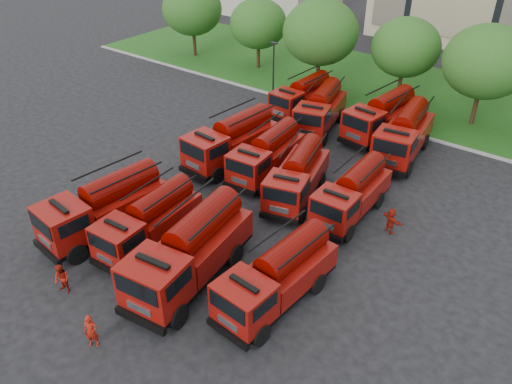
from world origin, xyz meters
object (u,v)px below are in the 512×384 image
fire_truck_7 (352,193)px  firefighter_3 (289,279)px  fire_truck_6 (297,176)px  firefighter_4 (190,243)px  fire_truck_10 (382,116)px  fire_truck_9 (321,109)px  fire_truck_8 (302,96)px  fire_truck_3 (278,276)px  fire_truck_11 (404,134)px  fire_truck_4 (232,140)px  fire_truck_0 (105,206)px  fire_truck_1 (149,221)px  fire_truck_2 (190,251)px  firefighter_5 (389,232)px  fire_truck_5 (267,154)px  firefighter_0 (95,345)px  firefighter_2 (261,332)px  firefighter_1 (65,292)px

fire_truck_7 → firefighter_3: (0.24, -6.93, -1.51)m
fire_truck_6 → firefighter_4: size_ratio=4.70×
fire_truck_7 → fire_truck_10: 11.20m
fire_truck_6 → fire_truck_9: bearing=97.9°
firefighter_3 → firefighter_4: bearing=3.1°
fire_truck_7 → fire_truck_8: fire_truck_8 is taller
fire_truck_3 → fire_truck_8: size_ratio=1.04×
fire_truck_3 → fire_truck_11: 17.29m
fire_truck_4 → firefighter_4: fire_truck_4 is taller
fire_truck_0 → fire_truck_8: 20.55m
fire_truck_0 → fire_truck_1: (2.80, 0.71, -0.19)m
fire_truck_0 → fire_truck_10: (7.08, 20.53, -0.03)m
fire_truck_2 → fire_truck_7: fire_truck_2 is taller
fire_truck_2 → fire_truck_6: 9.48m
fire_truck_1 → firefighter_5: bearing=37.7°
fire_truck_5 → fire_truck_8: (-3.56, 9.95, -0.03)m
fire_truck_7 → firefighter_0: (-4.23, -15.53, -1.51)m
fire_truck_9 → fire_truck_8: bearing=135.0°
fire_truck_6 → fire_truck_2: bearing=-105.6°
fire_truck_2 → fire_truck_9: size_ratio=1.10×
firefighter_2 → firefighter_0: bearing=111.5°
fire_truck_1 → fire_truck_8: fire_truck_1 is taller
firefighter_1 → firefighter_5: (10.69, 14.13, 0.00)m
firefighter_1 → fire_truck_10: bearing=72.9°
fire_truck_0 → firefighter_0: (6.04, -5.73, -1.71)m
fire_truck_9 → fire_truck_4: bearing=-118.2°
firefighter_5 → firefighter_2: bearing=104.6°
fire_truck_7 → firefighter_4: size_ratio=4.35×
firefighter_3 → firefighter_4: (-6.01, -0.89, 0.00)m
fire_truck_2 → fire_truck_6: bearing=81.9°
fire_truck_4 → firefighter_2: size_ratio=4.97×
fire_truck_0 → fire_truck_5: size_ratio=1.11×
fire_truck_9 → firefighter_2: size_ratio=4.86×
fire_truck_0 → firefighter_3: (10.51, 2.86, -1.71)m
firefighter_2 → fire_truck_7: bearing=-14.6°
fire_truck_6 → firefighter_2: fire_truck_6 is taller
fire_truck_2 → fire_truck_8: bearing=100.3°
fire_truck_2 → firefighter_1: 6.52m
fire_truck_0 → fire_truck_8: bearing=96.3°
firefighter_4 → firefighter_5: (8.41, 7.62, 0.00)m
firefighter_4 → firefighter_0: bearing=126.7°
fire_truck_6 → firefighter_5: 6.42m
fire_truck_1 → firefighter_2: fire_truck_1 is taller
firefighter_3 → fire_truck_11: bearing=-92.4°
fire_truck_10 → firefighter_0: (-1.04, -26.26, -1.68)m
fire_truck_2 → firefighter_4: bearing=128.3°
fire_truck_3 → fire_truck_6: fire_truck_3 is taller
fire_truck_0 → fire_truck_1: fire_truck_0 is taller
fire_truck_11 → fire_truck_10: bearing=135.4°
firefighter_0 → fire_truck_10: bearing=53.3°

